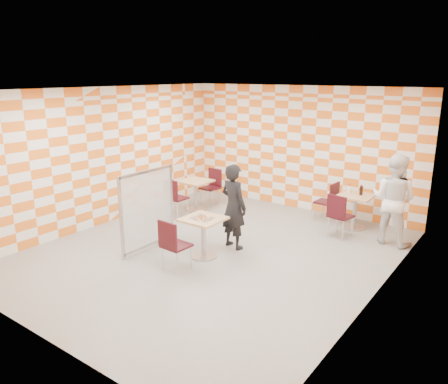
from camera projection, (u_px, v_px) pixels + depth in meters
name	position (u px, v px, depth m)	size (l,w,h in m)	color
room_shell	(230.00, 170.00, 8.30)	(7.00, 7.00, 7.00)	gray
main_table	(203.00, 231.00, 7.93)	(0.70, 0.70, 0.75)	tan
second_table	(355.00, 206.00, 9.42)	(0.70, 0.70, 0.75)	tan
empty_table	(196.00, 190.00, 10.68)	(0.70, 0.70, 0.75)	tan
chair_main_front	(172.00, 242.00, 7.30)	(0.44, 0.45, 0.92)	#360A12
chair_second_front	(339.00, 213.00, 8.83)	(0.48, 0.49, 0.92)	#360A12
chair_second_side	(330.00, 199.00, 9.81)	(0.46, 0.45, 0.92)	#360A12
chair_empty_near	(174.00, 195.00, 10.10)	(0.44, 0.45, 0.92)	#360A12
chair_empty_far	(212.00, 184.00, 11.13)	(0.45, 0.46, 0.92)	#360A12
partition	(148.00, 209.00, 8.24)	(0.08, 1.38, 1.55)	white
man_dark	(234.00, 206.00, 8.30)	(0.60, 0.39, 1.65)	black
man_white	(393.00, 199.00, 8.50)	(0.87, 0.68, 1.80)	white
pizza_on_foil	(203.00, 217.00, 7.85)	(0.40, 0.40, 0.04)	silver
sport_bottle	(349.00, 189.00, 9.48)	(0.06, 0.06, 0.20)	white
soda_bottle	(361.00, 190.00, 9.32)	(0.07, 0.07, 0.23)	black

